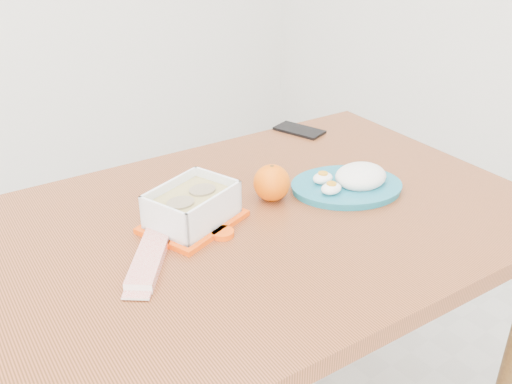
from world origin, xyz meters
TOP-DOWN VIEW (x-y plane):
  - dining_table at (0.13, -0.09)m, footprint 1.27×0.90m
  - food_container at (0.01, -0.03)m, footprint 0.23×0.20m
  - orange_fruit at (0.21, -0.05)m, footprint 0.08×0.08m
  - rice_plate at (0.38, -0.12)m, footprint 0.34×0.34m
  - candy_bar at (-0.12, -0.10)m, footprint 0.17×0.19m
  - smartphone at (0.53, 0.22)m, footprint 0.11×0.15m

SIDE VIEW (x-z plane):
  - dining_table at x=0.13m, z-range 0.28..1.03m
  - smartphone at x=0.53m, z-range 0.75..0.76m
  - candy_bar at x=-0.12m, z-range 0.75..0.77m
  - rice_plate at x=0.38m, z-range 0.74..0.81m
  - food_container at x=0.01m, z-range 0.75..0.83m
  - orange_fruit at x=0.21m, z-range 0.75..0.83m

